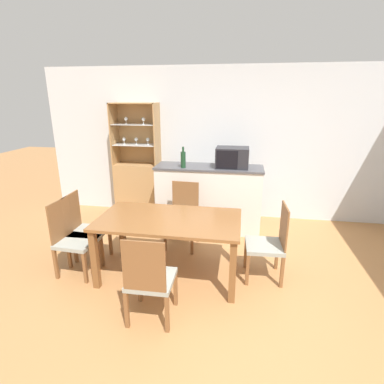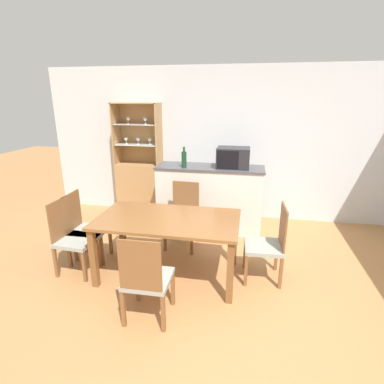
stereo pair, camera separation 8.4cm
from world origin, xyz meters
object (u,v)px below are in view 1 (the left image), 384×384
Objects in this scene: display_cabinet at (138,182)px; wine_bottle at (183,159)px; dining_chair_head_far at (183,216)px; dining_chair_head_near at (150,279)px; microwave at (232,157)px; dining_table at (169,226)px; dining_chair_side_right_far at (269,243)px; dining_chair_side_left_far at (85,230)px; dining_chair_side_left_near at (74,239)px.

wine_bottle is (0.95, -0.61, 0.56)m from display_cabinet.
dining_chair_head_near is at bearing 93.68° from dining_chair_head_far.
dining_chair_head_near is 2.39m from microwave.
dining_table is at bearing 93.52° from dining_chair_head_far.
dining_chair_side_right_far is at bearing 154.37° from dining_chair_head_far.
dining_chair_head_far is (1.15, 0.65, 0.00)m from dining_chair_side_left_far.
microwave is 0.74m from wine_bottle.
microwave reaches higher than dining_chair_side_left_far.
dining_table is 1.64m from microwave.
display_cabinet reaches higher than dining_chair_side_left_near.
wine_bottle reaches higher than microwave.
wine_bottle is (-0.08, 0.49, 0.72)m from dining_chair_head_far.
display_cabinet is 6.23× the size of wine_bottle.
dining_chair_side_left_near is at bearing 42.23° from dining_chair_head_far.
dining_chair_side_left_far is (-1.14, 0.13, -0.20)m from dining_table.
wine_bottle reaches higher than dining_table.
dining_table is 0.80m from dining_chair_head_near.
dining_chair_side_left_far is 0.26m from dining_chair_side_left_near.
wine_bottle is at bearing 91.25° from dining_chair_head_near.
microwave is at bearing 10.78° from wine_bottle.
dining_chair_head_near is (0.00, -0.78, -0.20)m from dining_table.
wine_bottle is (-0.08, 2.04, 0.72)m from dining_chair_head_near.
dining_chair_head_far is at bearing -46.77° from display_cabinet.
dining_chair_side_left_near is (-0.11, -2.01, -0.16)m from display_cabinet.
dining_chair_side_right_far is 2.30m from dining_chair_side_left_near.
dining_table is at bearing -86.31° from wine_bottle.
dining_chair_side_left_far is 1.31m from dining_chair_head_far.
display_cabinet is at bearing 118.74° from dining_table.
microwave is at bearing 65.42° from dining_table.
dining_chair_side_left_far is 2.88× the size of wine_bottle.
microwave is (1.67, -0.48, 0.59)m from display_cabinet.
dining_chair_side_left_far and dining_chair_side_left_near have the same top height.
dining_table is at bearing -61.26° from display_cabinet.
microwave reaches higher than dining_chair_side_left_near.
dining_chair_side_left_near is at bearing -93.18° from display_cabinet.
dining_chair_head_near is at bearing 64.12° from dining_chair_side_left_near.
display_cabinet is 2.85m from dining_chair_head_near.
dining_chair_side_right_far and dining_chair_head_far have the same top height.
dining_table is 1.79× the size of dining_chair_side_left_near.
microwave is at bearing 124.00° from dining_chair_side_left_far.
dining_table is at bearing 89.00° from dining_chair_head_near.
dining_table is 0.80m from dining_chair_head_far.
dining_chair_side_left_near is at bearing -1.42° from dining_chair_side_left_far.
dining_chair_head_far is at bearing 132.12° from dining_chair_side_left_near.
dining_chair_head_near is at bearing 49.97° from dining_chair_side_left_far.
dining_table is 1.17m from dining_chair_side_left_near.
dining_chair_head_far is at bearing -135.65° from microwave.
dining_chair_head_near is 1.00× the size of dining_chair_side_left_near.
dining_table is at bearing -114.58° from microwave.
dining_chair_head_near is 1.00× the size of dining_chair_side_right_far.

